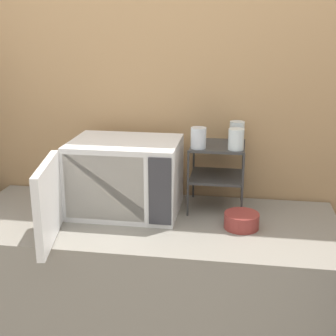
{
  "coord_description": "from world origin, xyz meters",
  "views": [
    {
      "loc": [
        0.38,
        -1.57,
        1.76
      ],
      "look_at": [
        0.08,
        0.38,
        1.15
      ],
      "focal_mm": 50.0,
      "sensor_mm": 36.0,
      "label": 1
    }
  ],
  "objects_px": {
    "microwave": "(122,178)",
    "dish_rack": "(217,163)",
    "glass_back_right": "(237,131)",
    "glass_front_left": "(198,138)",
    "bowl": "(242,221)",
    "glass_front_right": "(236,139)"
  },
  "relations": [
    {
      "from": "dish_rack",
      "to": "glass_front_right",
      "type": "xyz_separation_m",
      "value": [
        0.08,
        -0.08,
        0.13
      ]
    },
    {
      "from": "microwave",
      "to": "dish_rack",
      "type": "height_order",
      "value": "microwave"
    },
    {
      "from": "glass_back_right",
      "to": "glass_front_right",
      "type": "xyz_separation_m",
      "value": [
        -0.0,
        -0.16,
        0.0
      ]
    },
    {
      "from": "microwave",
      "to": "glass_back_right",
      "type": "distance_m",
      "value": 0.59
    },
    {
      "from": "glass_back_right",
      "to": "bowl",
      "type": "xyz_separation_m",
      "value": [
        0.04,
        -0.3,
        -0.33
      ]
    },
    {
      "from": "dish_rack",
      "to": "bowl",
      "type": "distance_m",
      "value": 0.32
    },
    {
      "from": "dish_rack",
      "to": "glass_front_left",
      "type": "bearing_deg",
      "value": -137.8
    },
    {
      "from": "glass_front_left",
      "to": "bowl",
      "type": "height_order",
      "value": "glass_front_left"
    },
    {
      "from": "dish_rack",
      "to": "glass_front_right",
      "type": "bearing_deg",
      "value": -42.03
    },
    {
      "from": "glass_front_right",
      "to": "bowl",
      "type": "relative_size",
      "value": 0.62
    },
    {
      "from": "glass_front_left",
      "to": "bowl",
      "type": "relative_size",
      "value": 0.62
    },
    {
      "from": "microwave",
      "to": "dish_rack",
      "type": "relative_size",
      "value": 2.39
    },
    {
      "from": "glass_front_left",
      "to": "bowl",
      "type": "xyz_separation_m",
      "value": [
        0.21,
        -0.14,
        -0.33
      ]
    },
    {
      "from": "glass_front_right",
      "to": "microwave",
      "type": "bearing_deg",
      "value": -174.59
    },
    {
      "from": "glass_back_right",
      "to": "glass_front_right",
      "type": "height_order",
      "value": "same"
    },
    {
      "from": "glass_front_right",
      "to": "bowl",
      "type": "height_order",
      "value": "glass_front_right"
    },
    {
      "from": "microwave",
      "to": "glass_front_left",
      "type": "distance_m",
      "value": 0.4
    },
    {
      "from": "microwave",
      "to": "dish_rack",
      "type": "distance_m",
      "value": 0.45
    },
    {
      "from": "glass_front_left",
      "to": "glass_front_right",
      "type": "distance_m",
      "value": 0.17
    },
    {
      "from": "microwave",
      "to": "glass_back_right",
      "type": "relative_size",
      "value": 7.93
    },
    {
      "from": "dish_rack",
      "to": "glass_front_left",
      "type": "xyz_separation_m",
      "value": [
        -0.08,
        -0.08,
        0.13
      ]
    },
    {
      "from": "glass_back_right",
      "to": "dish_rack",
      "type": "bearing_deg",
      "value": -134.72
    }
  ]
}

